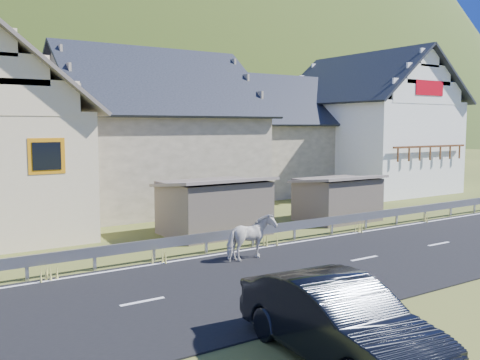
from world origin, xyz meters
TOP-DOWN VIEW (x-y plane):
  - ground at (0.00, 0.00)m, footprint 160.00×160.00m
  - road at (0.00, 0.00)m, footprint 60.00×7.00m
  - lane_markings at (0.00, 0.00)m, footprint 60.00×6.60m
  - guardrail at (-0.00, 3.68)m, footprint 28.10×0.09m
  - shed_left at (-2.00, 6.50)m, footprint 4.30×3.30m
  - shed_right at (4.50, 6.00)m, footprint 3.80×2.90m
  - house_stone_a at (-1.00, 15.00)m, footprint 10.80×9.80m
  - house_stone_b at (9.00, 17.00)m, footprint 9.80×8.80m
  - house_white at (15.00, 14.00)m, footprint 8.80×10.80m
  - horse at (-3.25, 2.01)m, footprint 1.02×1.85m
  - car at (-6.20, -5.17)m, footprint 2.06×4.93m

SIDE VIEW (x-z plane):
  - ground at x=0.00m, z-range 0.00..0.00m
  - road at x=0.00m, z-range 0.00..0.04m
  - lane_markings at x=0.00m, z-range 0.04..0.05m
  - guardrail at x=0.00m, z-range 0.19..0.94m
  - horse at x=-3.25m, z-range 0.04..1.53m
  - car at x=-6.20m, z-range 0.00..1.58m
  - shed_right at x=4.50m, z-range -0.10..2.10m
  - shed_left at x=-2.00m, z-range -0.10..2.30m
  - house_stone_b at x=9.00m, z-range 0.19..8.29m
  - house_stone_a at x=-1.00m, z-range 0.18..9.08m
  - house_white at x=15.00m, z-range 0.21..9.91m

